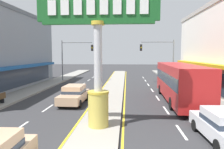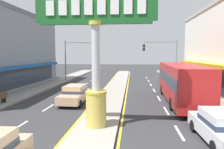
{
  "view_description": "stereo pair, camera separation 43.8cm",
  "coord_description": "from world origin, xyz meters",
  "px_view_note": "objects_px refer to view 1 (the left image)",
  "views": [
    {
      "loc": [
        1.56,
        -6.38,
        4.16
      ],
      "look_at": [
        0.44,
        9.67,
        2.6
      ],
      "focal_mm": 33.8,
      "sensor_mm": 36.0,
      "label": 1
    },
    {
      "loc": [
        2.0,
        -6.35,
        4.16
      ],
      "look_at": [
        0.44,
        9.67,
        2.6
      ],
      "focal_mm": 33.8,
      "sensor_mm": 36.0,
      "label": 2
    }
  ],
  "objects_px": {
    "traffic_light_left_side": "(74,54)",
    "bus_far_right_lane": "(179,80)",
    "district_sign": "(98,55)",
    "sedan_near_right_lane": "(74,94)",
    "sedan_mid_left_lane": "(224,126)",
    "traffic_light_right_side": "(161,54)"
  },
  "relations": [
    {
      "from": "sedan_near_right_lane",
      "to": "traffic_light_left_side",
      "type": "bearing_deg",
      "value": 104.27
    },
    {
      "from": "district_sign",
      "to": "sedan_mid_left_lane",
      "type": "xyz_separation_m",
      "value": [
        6.16,
        -1.36,
        -3.3
      ]
    },
    {
      "from": "traffic_light_left_side",
      "to": "bus_far_right_lane",
      "type": "distance_m",
      "value": 18.06
    },
    {
      "from": "district_sign",
      "to": "sedan_near_right_lane",
      "type": "bearing_deg",
      "value": 116.04
    },
    {
      "from": "district_sign",
      "to": "sedan_near_right_lane",
      "type": "xyz_separation_m",
      "value": [
        -2.85,
        5.84,
        -3.3
      ]
    },
    {
      "from": "district_sign",
      "to": "traffic_light_right_side",
      "type": "xyz_separation_m",
      "value": [
        6.44,
        19.34,
        0.16
      ]
    },
    {
      "from": "sedan_near_right_lane",
      "to": "sedan_mid_left_lane",
      "type": "height_order",
      "value": "same"
    },
    {
      "from": "sedan_mid_left_lane",
      "to": "district_sign",
      "type": "bearing_deg",
      "value": 167.58
    },
    {
      "from": "traffic_light_left_side",
      "to": "sedan_mid_left_lane",
      "type": "bearing_deg",
      "value": -59.4
    },
    {
      "from": "traffic_light_right_side",
      "to": "bus_far_right_lane",
      "type": "height_order",
      "value": "traffic_light_right_side"
    },
    {
      "from": "traffic_light_left_side",
      "to": "sedan_near_right_lane",
      "type": "relative_size",
      "value": 1.43
    },
    {
      "from": "traffic_light_left_side",
      "to": "bus_far_right_lane",
      "type": "bearing_deg",
      "value": -45.27
    },
    {
      "from": "district_sign",
      "to": "traffic_light_left_side",
      "type": "bearing_deg",
      "value": 107.9
    },
    {
      "from": "district_sign",
      "to": "sedan_mid_left_lane",
      "type": "bearing_deg",
      "value": -12.42
    },
    {
      "from": "sedan_mid_left_lane",
      "to": "bus_far_right_lane",
      "type": "bearing_deg",
      "value": 90.01
    },
    {
      "from": "traffic_light_right_side",
      "to": "sedan_mid_left_lane",
      "type": "distance_m",
      "value": 20.99
    },
    {
      "from": "bus_far_right_lane",
      "to": "district_sign",
      "type": "bearing_deg",
      "value": -130.42
    },
    {
      "from": "district_sign",
      "to": "sedan_mid_left_lane",
      "type": "distance_m",
      "value": 7.12
    },
    {
      "from": "sedan_near_right_lane",
      "to": "sedan_mid_left_lane",
      "type": "bearing_deg",
      "value": -38.62
    },
    {
      "from": "traffic_light_right_side",
      "to": "sedan_mid_left_lane",
      "type": "xyz_separation_m",
      "value": [
        -0.28,
        -20.7,
        -3.46
      ]
    },
    {
      "from": "sedan_near_right_lane",
      "to": "sedan_mid_left_lane",
      "type": "xyz_separation_m",
      "value": [
        9.01,
        -7.2,
        0.0
      ]
    },
    {
      "from": "traffic_light_right_side",
      "to": "bus_far_right_lane",
      "type": "distance_m",
      "value": 12.35
    }
  ]
}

